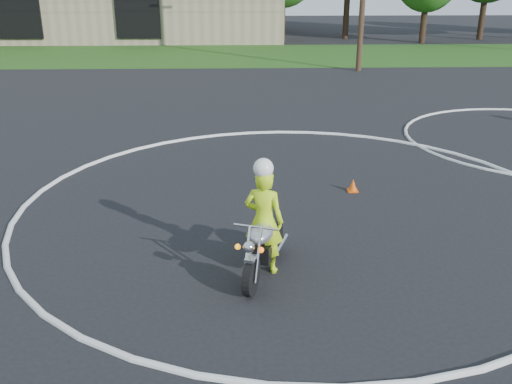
{
  "coord_description": "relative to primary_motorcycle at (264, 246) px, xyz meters",
  "views": [
    {
      "loc": [
        -1.28,
        -8.67,
        4.85
      ],
      "look_at": [
        -0.96,
        0.96,
        1.1
      ],
      "focal_mm": 40.0,
      "sensor_mm": 36.0,
      "label": 1
    }
  ],
  "objects": [
    {
      "name": "rider_primary_grp",
      "position": [
        0.01,
        0.14,
        0.45
      ],
      "size": [
        0.78,
        0.64,
        2.04
      ],
      "rotation": [
        0.0,
        0.0,
        -0.33
      ],
      "color": "#C3F119",
      "rests_on": "ground"
    },
    {
      "name": "course_markings",
      "position": [
        3.04,
        4.43,
        -0.53
      ],
      "size": [
        19.05,
        19.05,
        0.12
      ],
      "color": "silver",
      "rests_on": "ground"
    },
    {
      "name": "ground",
      "position": [
        0.87,
        0.08,
        -0.54
      ],
      "size": [
        120.0,
        120.0,
        0.0
      ],
      "primitive_type": "plane",
      "color": "black",
      "rests_on": "ground"
    },
    {
      "name": "primary_motorcycle",
      "position": [
        0.0,
        0.0,
        0.0
      ],
      "size": [
        0.99,
        2.02,
        1.1
      ],
      "rotation": [
        0.0,
        0.0,
        -0.33
      ],
      "color": "black",
      "rests_on": "ground"
    },
    {
      "name": "grass_strip",
      "position": [
        0.87,
        27.08,
        -0.53
      ],
      "size": [
        120.0,
        10.0,
        0.02
      ],
      "primitive_type": "cube",
      "color": "#1E4714",
      "rests_on": "ground"
    }
  ]
}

